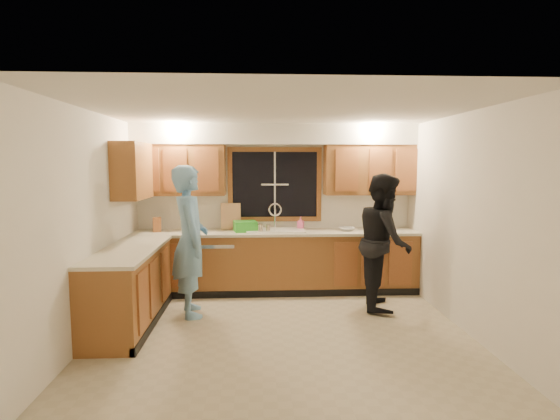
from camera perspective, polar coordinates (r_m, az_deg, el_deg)
The scene contains 26 objects.
floor at distance 5.20m, azimuth 0.22°, elevation -15.60°, with size 4.20×4.20×0.00m, color #B8AB8D.
ceiling at distance 4.86m, azimuth 0.23°, elevation 12.93°, with size 4.20×4.20×0.00m, color silver.
wall_back at distance 6.76m, azimuth -0.68°, elevation 0.39°, with size 4.20×4.20×0.00m, color white.
wall_left at distance 5.20m, azimuth -23.57°, elevation -1.83°, with size 3.80×3.80×0.00m, color white.
wall_right at distance 5.42m, azimuth 23.01°, elevation -1.51°, with size 3.80×3.80×0.00m, color white.
base_cabinets_back at distance 6.60m, azimuth -0.57°, elevation -6.89°, with size 4.20×0.60×0.88m, color brown.
base_cabinets_left at distance 5.59m, azimuth -19.02°, elevation -9.61°, with size 0.60×1.90×0.88m, color brown.
countertop_back at distance 6.49m, azimuth -0.57°, elevation -2.96°, with size 4.20×0.63×0.04m, color beige.
countertop_left at distance 5.48m, azimuth -19.03°, elevation -4.97°, with size 0.63×1.90×0.04m, color beige.
upper_cabinets_left at distance 6.66m, azimuth -13.03°, elevation 5.10°, with size 1.35×0.33×0.75m, color brown.
upper_cabinets_right at distance 6.77m, azimuth 11.55°, elevation 5.15°, with size 1.35×0.33×0.75m, color brown.
upper_cabinets_return at distance 6.17m, azimuth -18.71°, elevation 4.88°, with size 0.33×0.90×0.75m, color brown.
soffit at distance 6.57m, azimuth -0.63°, elevation 9.83°, with size 4.20×0.35×0.30m, color white.
window_frame at distance 6.73m, azimuth -0.68°, elevation 3.35°, with size 1.44×0.03×1.14m.
sink at distance 6.52m, azimuth -0.57°, elevation -3.24°, with size 0.86×0.52×0.57m.
dishwasher at distance 6.61m, azimuth -8.00°, elevation -7.19°, with size 0.60×0.56×0.82m, color silver.
stove at distance 5.07m, azimuth -20.82°, elevation -11.19°, with size 0.58×0.75×0.90m, color silver.
man at distance 5.62m, azimuth -11.66°, elevation -3.97°, with size 0.69×0.45×1.90m, color #71A7D5.
woman at distance 5.96m, azimuth 13.45°, elevation -3.98°, with size 0.87×0.68×1.79m, color black.
knife_block at distance 6.67m, azimuth -15.76°, elevation -1.84°, with size 0.12×0.10×0.22m, color #9D582B.
cutting_board at distance 6.70m, azimuth -6.44°, elevation -0.82°, with size 0.30×0.02×0.40m, color tan.
dish_crate at distance 6.49m, azimuth -4.56°, elevation -2.13°, with size 0.32×0.30×0.15m, color green.
soap_bottle at distance 6.63m, azimuth 2.72°, elevation -1.73°, with size 0.09×0.09×0.20m, color pink.
bowl at distance 6.60m, azimuth 8.72°, elevation -2.47°, with size 0.22×0.22×0.05m, color silver.
can_left at distance 6.31m, azimuth -2.59°, elevation -2.44°, with size 0.07×0.07×0.13m, color beige.
can_right at distance 6.34m, azimuth -1.57°, elevation -2.47°, with size 0.06×0.06×0.11m, color beige.
Camera 1 is at (-0.27, -4.82, 1.92)m, focal length 28.00 mm.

